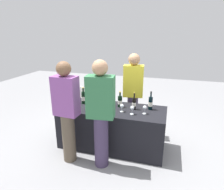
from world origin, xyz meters
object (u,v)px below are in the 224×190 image
wine_glass_4 (132,108)px  wine_glass_1 (97,103)px  wine_glass_3 (122,106)px  wine_bottle_5 (150,103)px  server_pouring (133,92)px  wine_glass_2 (102,105)px  wine_glass_5 (145,108)px  wine_glass_0 (89,105)px  wine_bottle_1 (92,97)px  wine_bottle_4 (134,103)px  menu_board (88,104)px  guest_1 (101,112)px  guest_0 (67,110)px  wine_bottle_0 (83,98)px  wine_bottle_2 (108,98)px  wine_bottle_3 (120,101)px

wine_glass_4 → wine_glass_1: bearing=172.9°
wine_glass_3 → wine_glass_4: (0.19, -0.06, 0.01)m
wine_bottle_5 → server_pouring: (-0.39, 0.43, 0.04)m
wine_glass_2 → wine_glass_4: wine_glass_4 is taller
wine_glass_3 → wine_glass_5: size_ratio=0.95×
wine_glass_0 → server_pouring: 1.00m
wine_bottle_1 → wine_glass_1: (0.19, -0.23, -0.02)m
server_pouring → wine_bottle_4: bearing=96.1°
menu_board → wine_glass_3: bearing=-34.2°
wine_glass_3 → server_pouring: size_ratio=0.08×
guest_1 → wine_glass_0: bearing=126.7°
guest_0 → wine_glass_5: bearing=28.5°
wine_bottle_4 → server_pouring: 0.52m
wine_bottle_0 → wine_glass_5: (1.18, -0.16, -0.01)m
wine_glass_3 → wine_glass_4: size_ratio=0.94×
wine_bottle_2 → wine_bottle_5: wine_bottle_5 is taller
wine_glass_3 → server_pouring: 0.68m
wine_bottle_4 → menu_board: 1.57m
wine_bottle_5 → wine_bottle_2: bearing=178.0°
wine_bottle_5 → wine_glass_0: wine_bottle_5 is taller
wine_glass_4 → menu_board: size_ratio=0.18×
wine_bottle_2 → server_pouring: (0.40, 0.41, 0.04)m
wine_glass_2 → wine_glass_4: bearing=-1.3°
wine_glass_0 → menu_board: size_ratio=0.16×
wine_bottle_0 → guest_0: bearing=-87.2°
wine_glass_1 → wine_glass_3: same height
wine_glass_0 → guest_0: 0.47m
wine_bottle_1 → guest_1: (0.44, -0.74, 0.05)m
wine_glass_1 → wine_glass_2: same height
wine_bottle_3 → server_pouring: bearing=72.1°
wine_glass_0 → wine_bottle_3: bearing=32.4°
wine_glass_0 → wine_bottle_2: bearing=58.0°
wine_bottle_3 → wine_glass_3: size_ratio=2.11×
wine_bottle_2 → wine_bottle_3: bearing=-12.8°
wine_bottle_5 → menu_board: (-1.53, 0.75, -0.46)m
wine_glass_1 → guest_1: bearing=-63.6°
wine_bottle_1 → menu_board: 0.98m
wine_bottle_2 → wine_glass_5: wine_bottle_2 is taller
wine_glass_2 → server_pouring: bearing=61.2°
wine_bottle_1 → wine_glass_3: bearing=-21.9°
wine_bottle_1 → wine_glass_3: 0.69m
wine_bottle_4 → wine_glass_3: wine_bottle_4 is taller
menu_board → wine_glass_5: bearing=-25.2°
wine_bottle_0 → wine_glass_3: wine_bottle_0 is taller
server_pouring → guest_1: (-0.26, -1.16, 0.01)m
wine_glass_1 → wine_glass_3: bearing=-3.0°
wine_bottle_0 → guest_1: guest_1 is taller
wine_glass_4 → wine_glass_0: bearing=-177.5°
wine_bottle_0 → menu_board: bearing=109.4°
wine_bottle_3 → wine_glass_0: bearing=-147.6°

